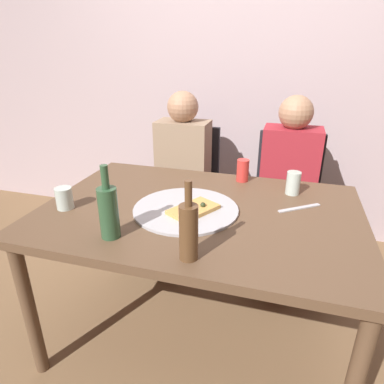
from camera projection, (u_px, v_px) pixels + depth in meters
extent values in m
plane|color=brown|center=(198.00, 331.00, 1.85)|extent=(8.00, 8.00, 0.00)
cube|color=#B29EA3|center=(248.00, 66.00, 2.53)|extent=(6.00, 0.10, 2.60)
cube|color=brown|center=(200.00, 213.00, 1.56)|extent=(1.45, 0.98, 0.04)
cylinder|color=brown|center=(29.00, 311.00, 1.50)|extent=(0.06, 0.06, 0.71)
cylinder|color=brown|center=(121.00, 222.00, 2.26)|extent=(0.06, 0.06, 0.71)
cylinder|color=brown|center=(332.00, 253.00, 1.91)|extent=(0.06, 0.06, 0.71)
cylinder|color=#ADADB2|center=(186.00, 209.00, 1.53)|extent=(0.48, 0.48, 0.01)
cube|color=tan|center=(193.00, 209.00, 1.50)|extent=(0.22, 0.26, 0.02)
sphere|color=#EAD184|center=(190.00, 207.00, 1.47)|extent=(0.04, 0.04, 0.04)
sphere|color=#2D381E|center=(203.00, 205.00, 1.50)|extent=(0.02, 0.02, 0.02)
sphere|color=#B22D23|center=(182.00, 208.00, 1.47)|extent=(0.03, 0.03, 0.03)
cylinder|color=brown|center=(189.00, 233.00, 1.15)|extent=(0.07, 0.07, 0.20)
cylinder|color=brown|center=(188.00, 193.00, 1.09)|extent=(0.03, 0.03, 0.09)
cylinder|color=#2D5133|center=(109.00, 213.00, 1.28)|extent=(0.08, 0.08, 0.20)
cylinder|color=#2D5133|center=(105.00, 177.00, 1.23)|extent=(0.03, 0.03, 0.09)
cylinder|color=#B7C6BC|center=(293.00, 183.00, 1.69)|extent=(0.07, 0.07, 0.12)
cylinder|color=#B7C6BC|center=(64.00, 198.00, 1.54)|extent=(0.08, 0.08, 0.10)
cylinder|color=red|center=(243.00, 170.00, 1.85)|extent=(0.07, 0.07, 0.12)
cube|color=#B7B7BC|center=(299.00, 208.00, 1.55)|extent=(0.19, 0.15, 0.01)
cube|color=black|center=(183.00, 193.00, 2.47)|extent=(0.44, 0.44, 0.05)
cube|color=black|center=(191.00, 155.00, 2.56)|extent=(0.44, 0.04, 0.45)
cylinder|color=black|center=(201.00, 237.00, 2.35)|extent=(0.04, 0.04, 0.42)
cylinder|color=black|center=(150.00, 230.00, 2.45)|extent=(0.04, 0.04, 0.42)
cylinder|color=black|center=(213.00, 213.00, 2.68)|extent=(0.04, 0.04, 0.42)
cylinder|color=black|center=(168.00, 208.00, 2.78)|extent=(0.04, 0.04, 0.42)
cube|color=black|center=(285.00, 205.00, 2.28)|extent=(0.44, 0.44, 0.05)
cube|color=black|center=(290.00, 164.00, 2.37)|extent=(0.44, 0.04, 0.45)
cylinder|color=black|center=(310.00, 254.00, 2.16)|extent=(0.04, 0.04, 0.42)
cylinder|color=black|center=(251.00, 245.00, 2.26)|extent=(0.04, 0.04, 0.42)
cylinder|color=black|center=(309.00, 226.00, 2.50)|extent=(0.04, 0.04, 0.42)
cylinder|color=black|center=(257.00, 219.00, 2.59)|extent=(0.04, 0.04, 0.42)
cube|color=#937A60|center=(183.00, 158.00, 2.39)|extent=(0.36, 0.22, 0.52)
sphere|color=#A87A5B|center=(183.00, 107.00, 2.25)|extent=(0.21, 0.21, 0.21)
cylinder|color=#3B3026|center=(186.00, 204.00, 2.29)|extent=(0.12, 0.40, 0.12)
cylinder|color=#3B3026|center=(164.00, 201.00, 2.33)|extent=(0.12, 0.40, 0.12)
cylinder|color=#3B3026|center=(177.00, 247.00, 2.21)|extent=(0.11, 0.11, 0.45)
cylinder|color=#3B3026|center=(154.00, 244.00, 2.25)|extent=(0.11, 0.11, 0.45)
cube|color=maroon|center=(289.00, 167.00, 2.20)|extent=(0.36, 0.22, 0.52)
sphere|color=#A87A5B|center=(296.00, 112.00, 2.06)|extent=(0.21, 0.21, 0.21)
cylinder|color=#3F0E12|center=(297.00, 218.00, 2.10)|extent=(0.12, 0.40, 0.12)
cylinder|color=#3F0E12|center=(271.00, 215.00, 2.15)|extent=(0.12, 0.40, 0.12)
cylinder|color=#3F0E12|center=(292.00, 266.00, 2.02)|extent=(0.11, 0.11, 0.45)
cylinder|color=#3F0E12|center=(265.00, 262.00, 2.06)|extent=(0.11, 0.11, 0.45)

